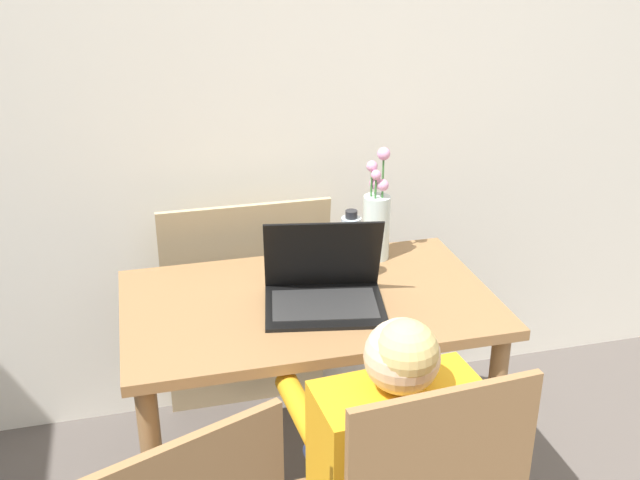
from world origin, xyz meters
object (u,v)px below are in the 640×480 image
Objects in this scene: water_bottle at (351,249)px; flower_vase at (377,219)px; person_seated at (386,451)px; laptop at (324,285)px.

flower_vase is at bearing 48.24° from water_bottle.
person_seated is 0.66m from water_bottle.
water_bottle is (0.11, 0.11, 0.05)m from laptop.
person_seated is 0.53m from laptop.
flower_vase reaches higher than laptop.
water_bottle is (0.10, 0.62, 0.21)m from person_seated.
flower_vase is (0.22, 0.75, 0.24)m from person_seated.
person_seated is at bearing -98.93° from water_bottle.
person_seated is 2.77× the size of flower_vase.
flower_vase reaches higher than water_bottle.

